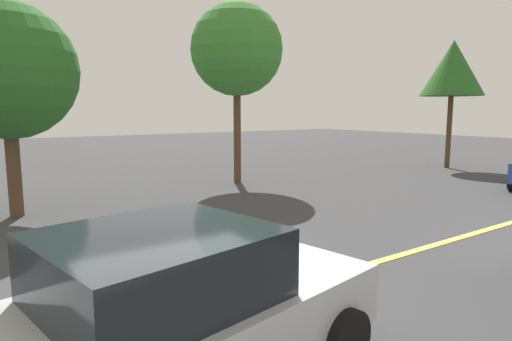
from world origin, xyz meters
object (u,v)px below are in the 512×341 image
(tree_right_verge, at_px, (6,71))
(car_silver_behind_van, at_px, (172,309))
(tree_left_verge, at_px, (237,50))
(tree_centre_verge, at_px, (453,69))

(tree_right_verge, bearing_deg, car_silver_behind_van, -86.95)
(tree_left_verge, relative_size, tree_right_verge, 1.22)
(tree_centre_verge, bearing_deg, tree_left_verge, 168.82)
(car_silver_behind_van, relative_size, tree_right_verge, 0.81)
(tree_left_verge, bearing_deg, car_silver_behind_van, -124.87)
(tree_left_verge, height_order, tree_centre_verge, tree_left_verge)
(tree_centre_verge, height_order, tree_right_verge, tree_centre_verge)
(car_silver_behind_van, height_order, tree_centre_verge, tree_centre_verge)
(tree_left_verge, bearing_deg, tree_right_verge, -170.21)
(car_silver_behind_van, distance_m, tree_centre_verge, 18.51)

